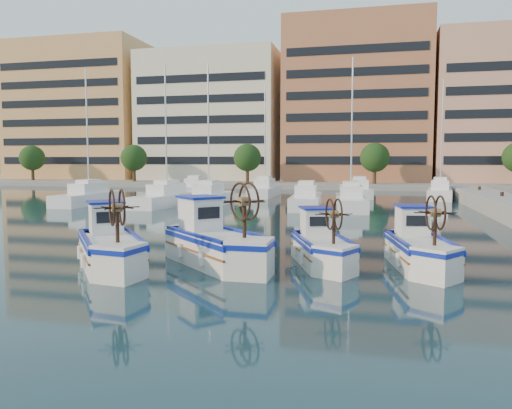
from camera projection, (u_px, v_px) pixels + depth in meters
name	position (u px, v px, depth m)	size (l,w,h in m)	color
ground	(253.00, 267.00, 17.58)	(300.00, 300.00, 0.00)	#1B3A46
waterfront	(410.00, 113.00, 77.49)	(180.00, 40.00, 25.60)	gray
yacht_marina	(289.00, 196.00, 45.24)	(41.16, 22.19, 11.50)	white
fishing_boat_a	(110.00, 245.00, 17.52)	(4.10, 4.60, 2.85)	white
fishing_boat_b	(215.00, 241.00, 17.92)	(4.72, 4.67, 3.05)	white
fishing_boat_c	(321.00, 245.00, 18.00)	(2.82, 4.16, 2.51)	white
fishing_boat_d	(419.00, 246.00, 17.44)	(2.41, 4.38, 2.66)	white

